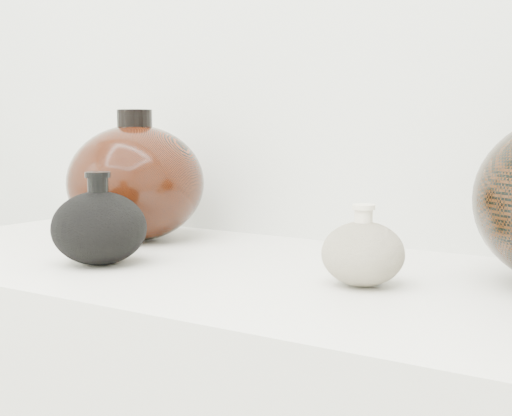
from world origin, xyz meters
The scene contains 3 objects.
black_gourd_vase centered at (-0.18, 0.86, 0.95)m, with size 0.16×0.16×0.13m.
cream_gourd_vase centered at (0.17, 0.93, 0.94)m, with size 0.11×0.11×0.10m.
left_round_pot centered at (-0.28, 1.04, 0.99)m, with size 0.28×0.28×0.21m.
Camera 1 is at (0.51, 0.18, 1.09)m, focal length 50.00 mm.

